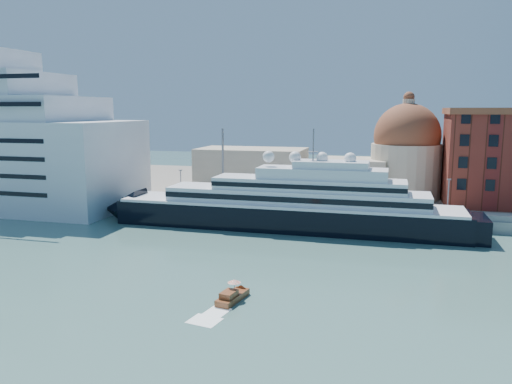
% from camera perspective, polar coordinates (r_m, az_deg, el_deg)
% --- Properties ---
extents(ground, '(400.00, 400.00, 0.00)m').
position_cam_1_polar(ground, '(83.70, 1.95, -7.85)').
color(ground, '#38605C').
rests_on(ground, ground).
extents(quay, '(180.00, 10.00, 2.50)m').
position_cam_1_polar(quay, '(115.73, 5.84, -2.40)').
color(quay, gray).
rests_on(quay, ground).
extents(land, '(260.00, 72.00, 2.00)m').
position_cam_1_polar(land, '(155.75, 8.32, 0.50)').
color(land, slate).
rests_on(land, ground).
extents(quay_fence, '(180.00, 0.10, 1.20)m').
position_cam_1_polar(quay_fence, '(111.02, 5.47, -1.93)').
color(quay_fence, slate).
rests_on(quay_fence, quay).
extents(superyacht, '(82.25, 11.40, 24.58)m').
position_cam_1_polar(superyacht, '(105.50, 2.21, -1.86)').
color(superyacht, black).
rests_on(superyacht, ground).
extents(service_barge, '(13.10, 5.46, 2.87)m').
position_cam_1_polar(service_barge, '(125.36, -21.71, -2.31)').
color(service_barge, white).
rests_on(service_barge, ground).
extents(water_taxi, '(3.08, 6.31, 2.87)m').
position_cam_1_polar(water_taxi, '(66.77, -2.76, -11.79)').
color(water_taxi, brown).
rests_on(water_taxi, ground).
extents(church, '(66.00, 18.00, 25.50)m').
position_cam_1_polar(church, '(136.77, 10.19, 3.41)').
color(church, beige).
rests_on(church, land).
extents(lamp_posts, '(120.80, 2.40, 18.00)m').
position_cam_1_polar(lamp_posts, '(115.34, -0.46, 1.94)').
color(lamp_posts, slate).
rests_on(lamp_posts, quay).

